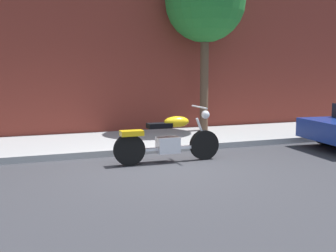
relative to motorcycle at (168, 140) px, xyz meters
The scene contains 4 objects.
ground_plane 0.75m from the motorcycle, 122.33° to the right, with size 60.00×60.00×0.00m, color #38383D.
sidewalk 2.33m from the motorcycle, 98.08° to the left, with size 24.33×2.73×0.14m, color #A1A1A1.
motorcycle is the anchor object (origin of this frame).
street_tree 4.86m from the motorcycle, 53.41° to the left, with size 2.20×2.20×4.80m.
Camera 1 is at (-2.45, -6.98, 1.82)m, focal length 43.59 mm.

